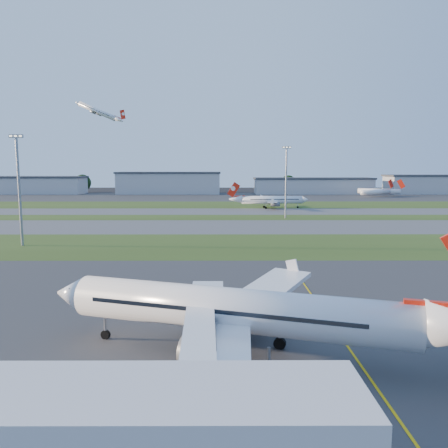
{
  "coord_description": "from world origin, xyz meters",
  "views": [
    {
      "loc": [
        -7.85,
        -49.35,
        18.33
      ],
      "look_at": [
        -7.56,
        37.7,
        7.0
      ],
      "focal_mm": 35.0,
      "sensor_mm": 36.0,
      "label": 1
    }
  ],
  "objects_px": {
    "airliner_taxiing": "(271,200)",
    "airliner_parked": "(239,312)",
    "jet_bridge": "(199,344)",
    "mini_jet_near": "(377,192)",
    "light_mast_west": "(19,183)",
    "mini_jet_far": "(379,191)",
    "light_mast_centre": "(286,177)"
  },
  "relations": [
    {
      "from": "jet_bridge",
      "to": "light_mast_west",
      "type": "bearing_deg",
      "value": 123.91
    },
    {
      "from": "airliner_parked",
      "to": "light_mast_centre",
      "type": "height_order",
      "value": "light_mast_centre"
    },
    {
      "from": "airliner_taxiing",
      "to": "light_mast_west",
      "type": "height_order",
      "value": "light_mast_west"
    },
    {
      "from": "light_mast_west",
      "to": "light_mast_centre",
      "type": "xyz_separation_m",
      "value": [
        70.0,
        56.0,
        0.0
      ]
    },
    {
      "from": "airliner_taxiing",
      "to": "airliner_parked",
      "type": "bearing_deg",
      "value": 77.85
    },
    {
      "from": "mini_jet_near",
      "to": "light_mast_centre",
      "type": "height_order",
      "value": "light_mast_centre"
    },
    {
      "from": "airliner_parked",
      "to": "light_mast_centre",
      "type": "xyz_separation_m",
      "value": [
        21.24,
        116.83,
        10.27
      ]
    },
    {
      "from": "jet_bridge",
      "to": "airliner_parked",
      "type": "bearing_deg",
      "value": 60.88
    },
    {
      "from": "jet_bridge",
      "to": "mini_jet_near",
      "type": "xyz_separation_m",
      "value": [
        97.8,
        236.71,
        -0.73
      ]
    },
    {
      "from": "airliner_parked",
      "to": "light_mast_west",
      "type": "bearing_deg",
      "value": 145.92
    },
    {
      "from": "jet_bridge",
      "to": "light_mast_west",
      "type": "distance_m",
      "value": 81.73
    },
    {
      "from": "mini_jet_far",
      "to": "light_mast_west",
      "type": "height_order",
      "value": "light_mast_west"
    },
    {
      "from": "mini_jet_near",
      "to": "mini_jet_far",
      "type": "height_order",
      "value": "same"
    },
    {
      "from": "mini_jet_near",
      "to": "airliner_taxiing",
      "type": "bearing_deg",
      "value": -164.63
    },
    {
      "from": "airliner_taxiing",
      "to": "light_mast_centre",
      "type": "distance_m",
      "value": 39.57
    },
    {
      "from": "jet_bridge",
      "to": "mini_jet_near",
      "type": "bearing_deg",
      "value": 67.55
    },
    {
      "from": "mini_jet_near",
      "to": "light_mast_west",
      "type": "distance_m",
      "value": 222.04
    },
    {
      "from": "mini_jet_near",
      "to": "mini_jet_far",
      "type": "xyz_separation_m",
      "value": [
        4.58,
        8.49,
        0.0
      ]
    },
    {
      "from": "mini_jet_near",
      "to": "light_mast_centre",
      "type": "xyz_separation_m",
      "value": [
        -73.0,
        -113.48,
        11.53
      ]
    },
    {
      "from": "jet_bridge",
      "to": "airliner_taxiing",
      "type": "bearing_deg",
      "value": 81.6
    },
    {
      "from": "mini_jet_far",
      "to": "light_mast_centre",
      "type": "distance_m",
      "value": 145.01
    },
    {
      "from": "mini_jet_far",
      "to": "airliner_taxiing",
      "type": "bearing_deg",
      "value": -110.49
    },
    {
      "from": "airliner_taxiing",
      "to": "light_mast_centre",
      "type": "bearing_deg",
      "value": 86.82
    },
    {
      "from": "mini_jet_near",
      "to": "light_mast_west",
      "type": "xyz_separation_m",
      "value": [
        -143.0,
        -169.48,
        11.53
      ]
    },
    {
      "from": "airliner_taxiing",
      "to": "mini_jet_near",
      "type": "distance_m",
      "value": 105.73
    },
    {
      "from": "mini_jet_near",
      "to": "light_mast_west",
      "type": "height_order",
      "value": "light_mast_west"
    },
    {
      "from": "jet_bridge",
      "to": "mini_jet_far",
      "type": "xyz_separation_m",
      "value": [
        102.39,
        245.2,
        -0.73
      ]
    },
    {
      "from": "airliner_taxiing",
      "to": "light_mast_west",
      "type": "xyz_separation_m",
      "value": [
        -68.99,
        -93.97,
        11.09
      ]
    },
    {
      "from": "light_mast_centre",
      "to": "mini_jet_near",
      "type": "bearing_deg",
      "value": 57.25
    },
    {
      "from": "airliner_parked",
      "to": "light_mast_centre",
      "type": "relative_size",
      "value": 1.56
    },
    {
      "from": "airliner_parked",
      "to": "mini_jet_near",
      "type": "xyz_separation_m",
      "value": [
        94.24,
        230.31,
        -1.26
      ]
    },
    {
      "from": "jet_bridge",
      "to": "mini_jet_far",
      "type": "height_order",
      "value": "mini_jet_far"
    }
  ]
}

